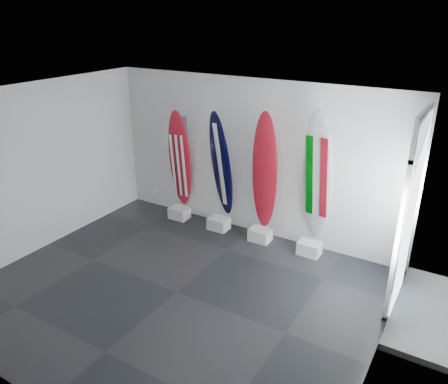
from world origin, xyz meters
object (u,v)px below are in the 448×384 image
Objects in this scene: surfboard_swiss at (265,172)px; surfboard_italy at (317,177)px; surfboard_usa at (180,160)px; surfboard_navy at (221,165)px.

surfboard_swiss is 1.00m from surfboard_italy.
surfboard_usa is 1.92m from surfboard_swiss.
surfboard_navy is at bearing -173.66° from surfboard_italy.
surfboard_usa is at bearing -167.29° from surfboard_navy.
surfboard_swiss is at bearing 12.71° from surfboard_navy.
surfboard_navy is 0.93m from surfboard_swiss.
surfboard_navy reaches higher than surfboard_usa.
surfboard_navy is at bearing -178.60° from surfboard_swiss.
surfboard_usa is 0.98m from surfboard_navy.
surfboard_italy is (1.92, 0.00, 0.12)m from surfboard_navy.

